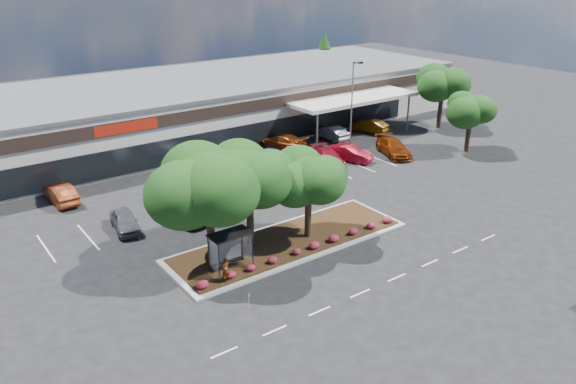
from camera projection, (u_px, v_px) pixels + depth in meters
ground at (346, 257)px, 38.77m from camera, size 160.00×160.00×0.00m
retail_store at (147, 113)px, 62.99m from camera, size 80.40×25.20×6.25m
landscape_island at (289, 241)px, 40.63m from camera, size 18.00×6.00×0.26m
lane_markings at (261, 208)px, 46.50m from camera, size 33.12×20.06×0.01m
shrub_row at (307, 248)px, 38.91m from camera, size 17.00×0.80×0.50m
bus_shelter at (229, 240)px, 36.03m from camera, size 2.75×1.55×2.59m
island_tree_west at (209, 207)px, 36.20m from camera, size 7.20×7.20×7.89m
island_tree_mid at (249, 196)px, 38.73m from camera, size 6.60×6.60×7.32m
island_tree_east at (308, 195)px, 39.94m from camera, size 5.80×5.80×6.50m
tree_east_near at (470, 122)px, 59.15m from camera, size 5.60×5.60×6.51m
tree_east_far at (441, 97)px, 67.65m from camera, size 6.40×6.40×7.62m
conifer_north_east at (324, 60)px, 88.48m from camera, size 3.96×3.96×9.00m
person_waiting at (225, 270)px, 34.97m from camera, size 0.70×0.56×1.67m
light_pole at (352, 116)px, 57.10m from camera, size 1.43×0.67×9.85m
survey_stake at (249, 299)px, 32.66m from camera, size 0.08×0.14×1.04m
car_0 at (125, 221)px, 42.39m from camera, size 2.36×4.51×1.46m
car_1 at (183, 214)px, 43.60m from camera, size 2.15×4.23×1.38m
car_2 at (189, 207)px, 44.52m from camera, size 3.30×5.45×1.70m
car_3 at (229, 190)px, 48.20m from camera, size 4.10×5.74×1.45m
car_4 at (261, 180)px, 50.58m from camera, size 2.27×4.87×1.38m
car_5 at (279, 179)px, 50.54m from camera, size 4.16×5.87×1.49m
car_6 at (328, 157)px, 56.35m from camera, size 3.42×5.51×1.49m
car_7 at (349, 153)px, 57.25m from camera, size 3.47×5.17×1.61m
car_8 at (393, 148)px, 58.92m from camera, size 4.24×6.09×1.64m
car_9 at (61, 194)px, 47.24m from camera, size 1.91×4.89×1.59m
car_10 at (169, 186)px, 49.16m from camera, size 2.33×4.51×1.41m
car_11 at (203, 175)px, 51.38m from camera, size 2.59×4.89×1.58m
car_12 at (205, 172)px, 51.97m from camera, size 3.15×5.39×1.68m
car_13 at (268, 154)px, 57.48m from camera, size 2.85×4.30×1.36m
car_14 at (236, 152)px, 57.49m from camera, size 3.92×6.05×1.63m
car_15 at (282, 142)px, 60.63m from camera, size 4.01×6.32×1.70m
car_16 at (331, 133)px, 64.15m from camera, size 1.70×4.83×1.59m
car_17 at (369, 126)px, 66.92m from camera, size 2.98×5.10×1.59m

